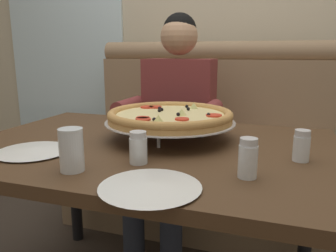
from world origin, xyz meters
The scene contains 13 objects.
back_wall_with_window centered at (0.00, 1.50, 1.40)m, with size 6.00×0.12×2.80m, color beige.
window_panel centered at (-1.34, 1.43, 1.40)m, with size 1.10×0.02×2.80m, color white.
booth_bench centered at (0.00, 0.93, 0.40)m, with size 1.58×0.78×1.13m.
dining_table centered at (0.00, 0.00, 0.65)m, with size 1.35×0.92×0.73m.
diner_main centered at (-0.11, 0.67, 0.71)m, with size 0.54×0.64×1.27m.
pizza centered at (0.05, 0.09, 0.82)m, with size 0.50×0.50×0.12m.
shaker_parmesan centered at (0.38, -0.23, 0.77)m, with size 0.05×0.05×0.11m.
shaker_pepper_flakes centered at (0.52, -0.03, 0.77)m, with size 0.05×0.05×0.10m.
shaker_oregano centered at (0.05, -0.21, 0.77)m, with size 0.05×0.05×0.10m.
plate_near_left centered at (0.16, -0.38, 0.74)m, with size 0.26×0.26×0.02m.
plate_near_right centered at (-0.33, -0.22, 0.74)m, with size 0.24×0.24×0.02m.
drinking_glass centered at (-0.10, -0.33, 0.78)m, with size 0.07×0.07×0.12m.
patio_chair centered at (-1.22, 2.18, 0.52)m, with size 0.41×0.42×0.86m.
Camera 1 is at (0.44, -1.10, 1.06)m, focal length 35.51 mm.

